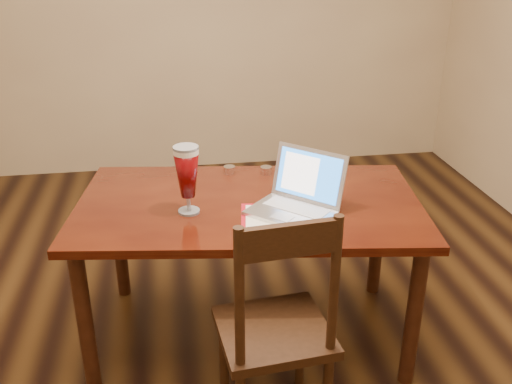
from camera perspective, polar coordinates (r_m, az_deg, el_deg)
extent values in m
plane|color=black|center=(3.03, -2.55, -14.62)|extent=(5.00, 5.00, 0.00)
cube|color=tan|center=(4.89, -6.36, 17.60)|extent=(4.50, 0.01, 2.70)
cube|color=#441609|center=(2.70, -0.71, -1.33)|extent=(1.72, 1.12, 0.04)
cylinder|color=#36190D|center=(2.67, -16.75, -12.24)|extent=(0.07, 0.07, 0.72)
cylinder|color=#36190D|center=(2.68, 15.48, -11.95)|extent=(0.07, 0.07, 0.72)
cylinder|color=#36190D|center=(3.28, -13.55, -4.55)|extent=(0.07, 0.07, 0.72)
cylinder|color=#36190D|center=(3.29, 12.07, -4.34)|extent=(0.07, 0.07, 0.72)
cube|color=maroon|center=(2.53, 3.31, -2.62)|extent=(0.46, 0.36, 0.00)
cube|color=silver|center=(2.53, 3.31, -2.58)|extent=(0.42, 0.31, 0.00)
cube|color=silver|center=(2.56, 3.46, -2.12)|extent=(0.43, 0.43, 0.02)
cube|color=#B5B5BA|center=(2.59, 4.04, -1.53)|extent=(0.29, 0.28, 0.00)
cube|color=silver|center=(2.50, 2.63, -2.52)|extent=(0.11, 0.11, 0.00)
cube|color=silver|center=(2.63, 5.31, 1.66)|extent=(0.31, 0.30, 0.24)
cube|color=blue|center=(2.62, 5.25, 1.65)|extent=(0.27, 0.26, 0.20)
cube|color=white|center=(2.64, 4.43, 1.86)|extent=(0.16, 0.16, 0.17)
cylinder|color=silver|center=(2.60, -6.71, -1.91)|extent=(0.10, 0.10, 0.01)
cylinder|color=silver|center=(2.59, -6.75, -1.10)|extent=(0.02, 0.02, 0.07)
cylinder|color=beige|center=(2.49, -7.03, 4.06)|extent=(0.11, 0.11, 0.02)
cylinder|color=silver|center=(2.48, -7.05, 4.42)|extent=(0.11, 0.11, 0.01)
cylinder|color=silver|center=(3.01, -2.68, 2.23)|extent=(0.06, 0.06, 0.04)
cylinder|color=silver|center=(3.00, 1.02, 2.18)|extent=(0.06, 0.06, 0.04)
cube|color=black|center=(2.36, 1.79, -13.79)|extent=(0.48, 0.46, 0.04)
cylinder|color=black|center=(2.60, -3.24, -16.25)|extent=(0.04, 0.04, 0.43)
cylinder|color=black|center=(2.67, 4.46, -14.99)|extent=(0.04, 0.04, 0.43)
cylinder|color=black|center=(2.02, -1.67, -10.63)|extent=(0.04, 0.04, 0.56)
cylinder|color=black|center=(2.11, 7.84, -9.16)|extent=(0.04, 0.04, 0.56)
cube|color=black|center=(1.95, 3.34, -4.85)|extent=(0.35, 0.07, 0.12)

